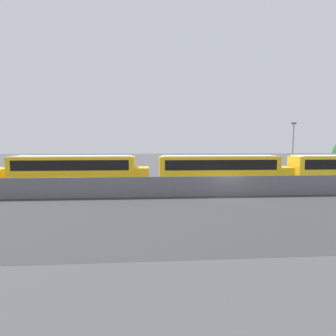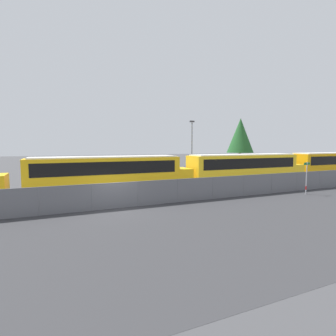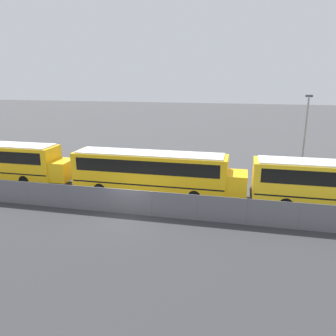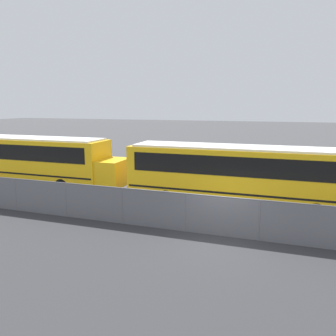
% 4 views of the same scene
% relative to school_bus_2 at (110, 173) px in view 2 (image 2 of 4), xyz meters
% --- Properties ---
extents(ground_plane, '(200.00, 200.00, 0.00)m').
position_rel_school_bus_2_xyz_m(ground_plane, '(-0.53, -4.16, -1.93)').
color(ground_plane, '#424244').
extents(road_strip, '(115.35, 12.00, 0.01)m').
position_rel_school_bus_2_xyz_m(road_strip, '(-0.53, -10.16, -1.92)').
color(road_strip, '#333335').
rests_on(road_strip, ground_plane).
extents(fence, '(81.42, 0.07, 1.71)m').
position_rel_school_bus_2_xyz_m(fence, '(-0.53, -4.16, -1.05)').
color(fence, '#9EA0A5').
rests_on(fence, ground_plane).
extents(school_bus_2, '(13.34, 2.48, 3.27)m').
position_rel_school_bus_2_xyz_m(school_bus_2, '(0.00, 0.00, 0.00)').
color(school_bus_2, yellow).
rests_on(school_bus_2, ground_plane).
extents(school_bus_3, '(13.34, 2.48, 3.27)m').
position_rel_school_bus_2_xyz_m(school_bus_3, '(13.59, -0.16, 0.00)').
color(school_bus_3, yellow).
rests_on(school_bus_3, ground_plane).
extents(school_bus_4, '(13.34, 2.48, 3.27)m').
position_rel_school_bus_2_xyz_m(school_bus_4, '(27.53, 0.16, 0.00)').
color(school_bus_4, orange).
rests_on(school_bus_4, ground_plane).
extents(street_sign, '(0.70, 0.09, 2.75)m').
position_rel_school_bus_2_xyz_m(street_sign, '(15.35, -5.68, -0.46)').
color(street_sign, '#B7B7BC').
rests_on(street_sign, ground_plane).
extents(light_pole, '(0.60, 0.24, 7.26)m').
position_rel_school_bus_2_xyz_m(light_pole, '(12.07, 8.35, 2.09)').
color(light_pole, gray).
rests_on(light_pole, ground_plane).
extents(tree_0, '(4.07, 4.07, 8.32)m').
position_rel_school_bus_2_xyz_m(tree_0, '(22.46, 11.71, 3.73)').
color(tree_0, '#51381E').
rests_on(tree_0, ground_plane).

